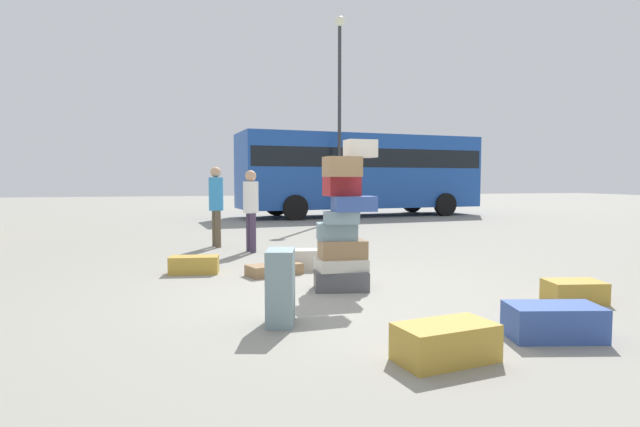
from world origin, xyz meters
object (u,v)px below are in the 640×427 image
(suitcase_cream_white_trunk, at_px, (307,259))
(suitcase_tan_foreground_far, at_px, (445,342))
(suitcase_tan_behind_tower, at_px, (194,265))
(suitcase_slate_left_side, at_px, (281,287))
(suitcase_navy_foreground_near, at_px, (554,322))
(person_bearded_onlooker, at_px, (251,204))
(parked_bus, at_px, (361,169))
(suitcase_tower, at_px, (343,230))
(person_tourist_with_camera, at_px, (216,200))
(lamp_post, at_px, (340,91))
(suitcase_brown_upright_blue, at_px, (274,269))
(suitcase_tan_right_side, at_px, (574,291))

(suitcase_cream_white_trunk, bearing_deg, suitcase_tan_foreground_far, -79.26)
(suitcase_tan_behind_tower, xyz_separation_m, suitcase_slate_left_side, (0.78, -2.98, 0.24))
(suitcase_navy_foreground_near, distance_m, suitcase_tan_behind_tower, 5.07)
(person_bearded_onlooker, bearing_deg, parked_bus, 135.73)
(suitcase_tower, bearing_deg, person_tourist_with_camera, 106.28)
(suitcase_tan_behind_tower, bearing_deg, lamp_post, 69.40)
(person_tourist_with_camera, relative_size, parked_bus, 0.17)
(suitcase_brown_upright_blue, bearing_deg, suitcase_slate_left_side, -116.52)
(suitcase_tower, height_order, suitcase_slate_left_side, suitcase_tower)
(suitcase_slate_left_side, xyz_separation_m, lamp_post, (4.32, 12.11, 4.15))
(suitcase_cream_white_trunk, xyz_separation_m, parked_bus, (4.80, 11.02, 1.68))
(lamp_post, bearing_deg, suitcase_tan_behind_tower, -119.22)
(suitcase_tan_foreground_far, relative_size, suitcase_tan_behind_tower, 1.07)
(parked_bus, bearing_deg, suitcase_cream_white_trunk, -119.11)
(person_tourist_with_camera, height_order, parked_bus, parked_bus)
(suitcase_cream_white_trunk, relative_size, suitcase_tan_right_side, 0.92)
(parked_bus, bearing_deg, suitcase_tan_behind_tower, -126.41)
(suitcase_tan_foreground_far, bearing_deg, parked_bus, 64.27)
(suitcase_tan_foreground_far, distance_m, parked_bus, 16.04)
(suitcase_slate_left_side, bearing_deg, parked_bus, 83.01)
(suitcase_tan_foreground_far, xyz_separation_m, suitcase_brown_upright_blue, (-0.70, 3.86, -0.07))
(suitcase_tan_right_side, distance_m, lamp_post, 12.90)
(suitcase_tan_foreground_far, height_order, suitcase_slate_left_side, suitcase_slate_left_side)
(suitcase_brown_upright_blue, xyz_separation_m, person_bearded_onlooker, (-0.04, 2.48, 0.87))
(suitcase_tan_foreground_far, relative_size, person_tourist_with_camera, 0.46)
(person_bearded_onlooker, bearing_deg, suitcase_brown_upright_blue, -12.05)
(suitcase_cream_white_trunk, bearing_deg, suitcase_tan_right_side, -40.01)
(suitcase_tan_right_side, xyz_separation_m, person_tourist_with_camera, (-3.74, 5.97, 0.88))
(suitcase_slate_left_side, height_order, parked_bus, parked_bus)
(suitcase_navy_foreground_near, xyz_separation_m, suitcase_slate_left_side, (-2.28, 1.06, 0.22))
(suitcase_tan_foreground_far, relative_size, suitcase_brown_upright_blue, 0.97)
(person_bearded_onlooker, bearing_deg, suitcase_tan_behind_tower, -41.50)
(suitcase_tan_right_side, bearing_deg, parked_bus, 91.95)
(suitcase_tan_foreground_far, relative_size, parked_bus, 0.08)
(person_tourist_with_camera, bearing_deg, suitcase_tan_behind_tower, -23.52)
(suitcase_cream_white_trunk, xyz_separation_m, suitcase_slate_left_side, (-0.95, -2.91, 0.21))
(lamp_post, bearing_deg, person_tourist_with_camera, -126.91)
(suitcase_tower, height_order, suitcase_tan_right_side, suitcase_tower)
(suitcase_navy_foreground_near, bearing_deg, person_bearded_onlooker, 121.20)
(suitcase_navy_foreground_near, distance_m, person_tourist_with_camera, 7.54)
(person_bearded_onlooker, height_order, parked_bus, parked_bus)
(suitcase_brown_upright_blue, relative_size, lamp_post, 0.11)
(suitcase_slate_left_side, relative_size, person_bearded_onlooker, 0.46)
(suitcase_tan_foreground_far, relative_size, suitcase_tan_right_side, 1.25)
(suitcase_tan_behind_tower, bearing_deg, suitcase_tower, -32.79)
(suitcase_tower, height_order, lamp_post, lamp_post)
(suitcase_slate_left_side, relative_size, lamp_post, 0.10)
(suitcase_tan_foreground_far, bearing_deg, suitcase_cream_white_trunk, 82.91)
(suitcase_brown_upright_blue, height_order, person_tourist_with_camera, person_tourist_with_camera)
(suitcase_navy_foreground_near, bearing_deg, lamp_post, 94.67)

